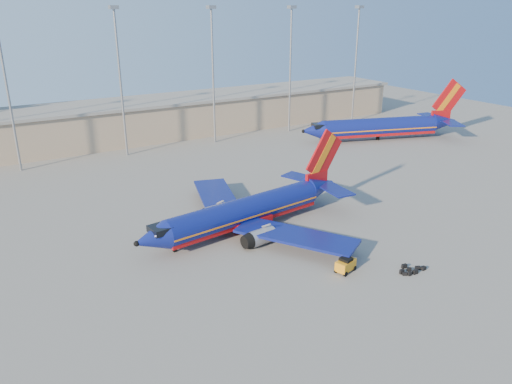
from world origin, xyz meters
TOP-DOWN VIEW (x-y plane):
  - ground at (0.00, 0.00)m, footprint 220.00×220.00m
  - terminal_building at (10.00, 58.00)m, footprint 122.00×16.00m
  - light_mast_row at (5.00, 46.00)m, footprint 101.60×1.60m
  - aircraft_main at (-1.61, 2.36)m, footprint 34.43×32.92m
  - aircraft_second at (48.35, 28.23)m, footprint 37.74×19.83m
  - baggage_tug at (1.71, -13.76)m, footprint 2.75×2.09m
  - luggage_pile at (8.15, -17.68)m, footprint 3.39×2.02m

SIDE VIEW (x-z plane):
  - ground at x=0.00m, z-range 0.00..0.00m
  - luggage_pile at x=8.15m, z-range -0.03..0.48m
  - baggage_tug at x=1.71m, z-range 0.04..1.78m
  - aircraft_main at x=-1.61m, z-range -3.35..8.34m
  - aircraft_second at x=48.35m, z-range -3.57..9.63m
  - terminal_building at x=10.00m, z-range 0.07..8.57m
  - light_mast_row at x=5.00m, z-range 3.23..31.88m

